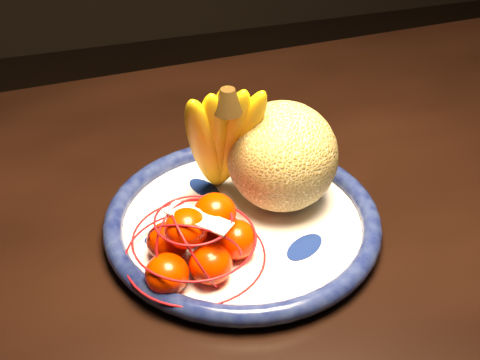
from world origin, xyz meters
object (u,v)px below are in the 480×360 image
object	(u,v)px
dining_table	(393,220)
banana_bunch	(222,136)
cantaloupe	(282,156)
mandarin_bag	(198,241)
fruit_bowl	(242,222)

from	to	relation	value
dining_table	banana_bunch	distance (m)	0.31
dining_table	cantaloupe	size ratio (longest dim) A/B	10.90
cantaloupe	mandarin_bag	world-z (taller)	cantaloupe
fruit_bowl	mandarin_bag	distance (m)	0.09
fruit_bowl	banana_bunch	world-z (taller)	banana_bunch
dining_table	fruit_bowl	size ratio (longest dim) A/B	4.40
dining_table	fruit_bowl	bearing A→B (deg)	-172.36
cantaloupe	dining_table	bearing A→B (deg)	5.63
cantaloupe	mandarin_bag	bearing A→B (deg)	-147.62
mandarin_bag	fruit_bowl	bearing A→B (deg)	38.20
fruit_bowl	mandarin_bag	world-z (taller)	mandarin_bag
mandarin_bag	cantaloupe	bearing A→B (deg)	32.38
dining_table	mandarin_bag	bearing A→B (deg)	-165.25
dining_table	mandarin_bag	size ratio (longest dim) A/B	7.83
banana_bunch	mandarin_bag	world-z (taller)	banana_bunch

